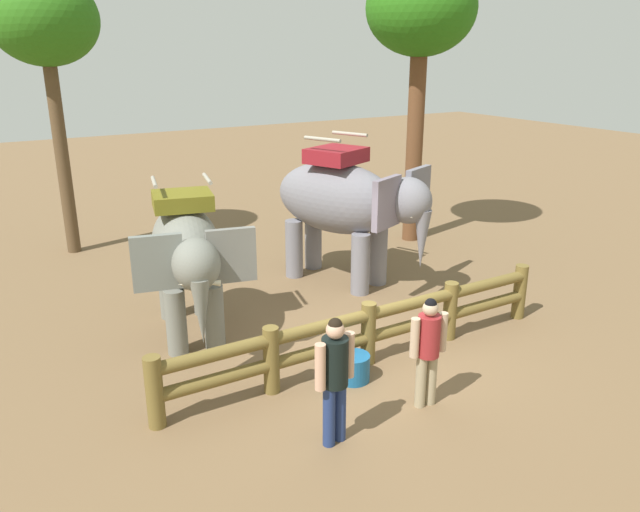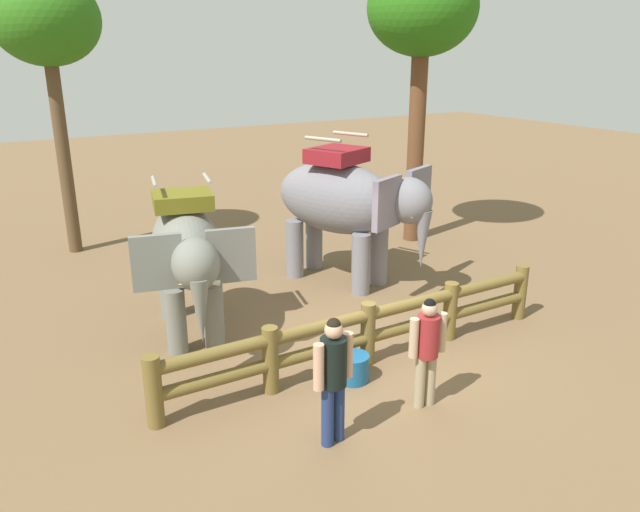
% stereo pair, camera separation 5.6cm
% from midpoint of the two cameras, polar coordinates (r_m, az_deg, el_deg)
% --- Properties ---
extents(ground_plane, '(60.00, 60.00, 0.00)m').
position_cam_midpoint_polar(ground_plane, '(10.45, 3.64, -9.33)').
color(ground_plane, brown).
extents(log_fence, '(7.22, 0.26, 1.05)m').
position_cam_midpoint_polar(log_fence, '(10.04, 4.31, -6.70)').
color(log_fence, brown).
rests_on(log_fence, ground).
extents(elephant_near_left, '(2.09, 3.36, 2.82)m').
position_cam_midpoint_polar(elephant_near_left, '(10.78, -12.27, 0.33)').
color(elephant_near_left, slate).
rests_on(elephant_near_left, ground).
extents(elephant_center, '(2.79, 3.79, 3.19)m').
position_cam_midpoint_polar(elephant_center, '(13.09, 2.23, 4.95)').
color(elephant_center, slate).
rests_on(elephant_center, ground).
extents(tourist_woman_in_black, '(0.58, 0.35, 1.66)m').
position_cam_midpoint_polar(tourist_woman_in_black, '(8.85, 9.75, -8.06)').
color(tourist_woman_in_black, tan).
rests_on(tourist_woman_in_black, ground).
extents(tourist_man_in_blue, '(0.62, 0.40, 1.77)m').
position_cam_midpoint_polar(tourist_man_in_blue, '(7.92, 1.17, -10.67)').
color(tourist_man_in_blue, navy).
rests_on(tourist_man_in_blue, ground).
extents(tree_far_left, '(2.67, 2.67, 6.93)m').
position_cam_midpoint_polar(tree_far_left, '(16.11, 9.17, 21.04)').
color(tree_far_left, brown).
rests_on(tree_far_left, ground).
extents(tree_back_center, '(2.43, 2.43, 6.53)m').
position_cam_midpoint_polar(tree_back_center, '(16.12, -24.15, 18.87)').
color(tree_back_center, brown).
rests_on(tree_back_center, ground).
extents(feed_bucket, '(0.51, 0.51, 0.42)m').
position_cam_midpoint_polar(feed_bucket, '(9.71, 2.92, -10.22)').
color(feed_bucket, '#19598C').
rests_on(feed_bucket, ground).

